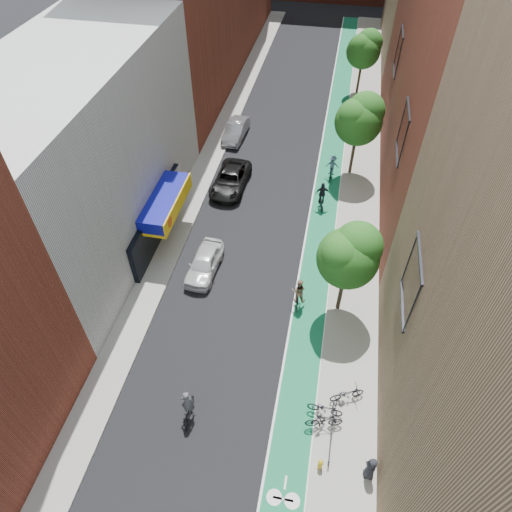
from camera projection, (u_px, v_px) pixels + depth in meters
The scene contains 21 objects.
ground at pixel (202, 458), 21.24m from camera, with size 160.00×160.00×0.00m, color black.
bike_lane at pixel (331, 157), 38.45m from camera, with size 2.00×68.00×0.01m, color #136B3B.
sidewalk_left at pixel (217, 144), 39.73m from camera, with size 2.00×68.00×0.15m, color gray.
sidewalk_right at pixel (362, 160), 38.06m from camera, with size 3.00×68.00×0.15m, color gray.
building_left_white at pixel (83, 156), 27.95m from camera, with size 8.00×20.00×12.00m, color silver.
building_right_mid_red at pixel (476, 26), 29.48m from camera, with size 8.00×28.00×22.00m, color maroon.
tree_near at pixel (349, 254), 23.98m from camera, with size 3.40×3.36×6.42m.
tree_mid at pixel (360, 118), 33.37m from camera, with size 3.55×3.53×6.74m.
tree_far at pixel (364, 48), 43.20m from camera, with size 3.30×3.25×6.21m.
parked_car_white at pixel (204, 263), 28.96m from camera, with size 1.68×4.17×1.42m, color silver.
parked_car_black at pixel (230, 180), 35.07m from camera, with size 2.39×5.17×1.44m, color black.
parked_car_silver at pixel (236, 130), 40.08m from camera, with size 1.52×4.35×1.43m, color gray.
cyclist_lead at pixel (188, 409), 22.16m from camera, with size 0.77×1.88×2.17m.
cyclist_lane_near at pixel (298, 294), 26.87m from camera, with size 0.87×1.49×2.10m.
cyclist_lane_mid at pixel (322, 198), 33.34m from camera, with size 1.10×1.76×2.12m.
cyclist_lane_far at pixel (332, 168), 35.94m from camera, with size 1.03×1.80×1.90m.
parked_bike_near at pixel (347, 394), 22.83m from camera, with size 0.63×1.80×0.94m, color black.
parked_bike_mid at pixel (324, 421), 21.77m from camera, with size 0.52×1.84×1.10m, color black.
parked_bike_far at pixel (325, 408), 22.30m from camera, with size 0.62×1.77×0.93m, color black.
pedestrian at pixel (371, 468), 20.05m from camera, with size 0.75×0.49×1.54m, color black.
fire_hydrant at pixel (320, 464), 20.58m from camera, with size 0.23×0.23×0.67m.
Camera 1 is at (4.02, -7.35, 21.83)m, focal length 32.00 mm.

